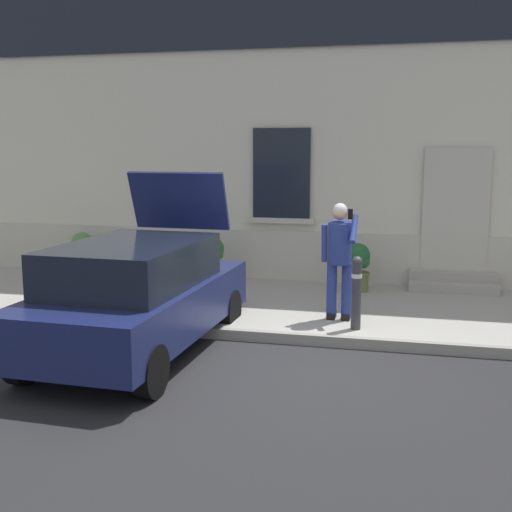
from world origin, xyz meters
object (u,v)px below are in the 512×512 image
Objects in this scene: bollard_near_person at (356,290)px; bollard_far_left at (124,279)px; planter_olive at (358,266)px; person_on_phone at (340,254)px; planter_charcoal at (83,252)px; planter_cream at (213,258)px; hatchback_car_navy at (138,294)px.

bollard_near_person is 1.00× the size of bollard_far_left.
planter_olive is at bearing 93.98° from bollard_near_person.
person_on_phone reaches higher than bollard_near_person.
planter_charcoal and planter_cream have the same top height.
planter_cream is at bearing -1.40° from planter_charcoal.
bollard_near_person is at bearing -42.54° from planter_cream.
bollard_far_left is 3.51m from planter_charcoal.
hatchback_car_navy reaches higher than planter_cream.
planter_olive is (-0.18, 2.52, -0.11)m from bollard_near_person.
planter_cream is at bearing 137.46° from bollard_near_person.
planter_charcoal is 2.75m from planter_cream.
planter_cream is (0.58, 2.69, -0.11)m from bollard_far_left.
person_on_phone reaches higher than planter_charcoal.
person_on_phone is (2.43, 1.73, 0.35)m from hatchback_car_navy.
bollard_far_left is 1.22× the size of planter_olive.
person_on_phone is 2.03× the size of planter_cream.
hatchback_car_navy is 3.99m from planter_cream.
person_on_phone reaches higher than bollard_far_left.
bollard_far_left is (-0.79, 1.29, -0.09)m from hatchback_car_navy.
hatchback_car_navy is at bearing -58.69° from bollard_far_left.
person_on_phone is at bearing 35.44° from hatchback_car_navy.
bollard_near_person reaches higher than planter_cream.
bollard_near_person is 1.22× the size of planter_olive.
planter_charcoal is 5.51m from planter_olive.
planter_olive is (2.55, 3.82, -0.19)m from hatchback_car_navy.
bollard_far_left is 1.22× the size of planter_charcoal.
bollard_near_person is at bearing -58.63° from person_on_phone.
bollard_far_left reaches higher than planter_olive.
bollard_far_left is 2.75m from planter_cream.
planter_olive is (5.50, -0.23, 0.00)m from planter_charcoal.
planter_cream is at bearing 92.93° from hatchback_car_navy.
planter_olive is at bearing 84.33° from person_on_phone.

